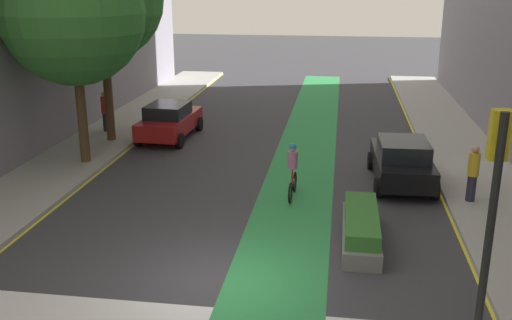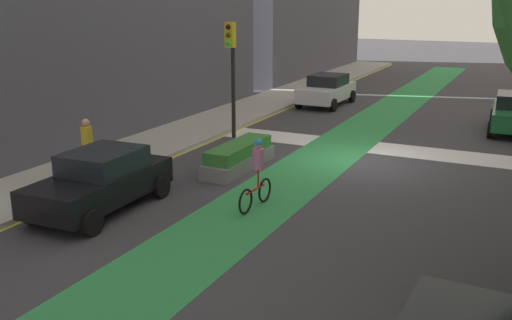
# 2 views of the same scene
# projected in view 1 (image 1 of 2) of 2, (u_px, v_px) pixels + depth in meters

# --- Properties ---
(ground_plane) EXTENTS (120.00, 120.00, 0.00)m
(ground_plane) POSITION_uv_depth(u_px,v_px,m) (220.00, 282.00, 13.66)
(ground_plane) COLOR #38383D
(bike_lane_paint) EXTENTS (2.40, 60.00, 0.01)m
(bike_lane_paint) POSITION_uv_depth(u_px,v_px,m) (275.00, 286.00, 13.48)
(bike_lane_paint) COLOR #2D8C47
(bike_lane_paint) RESTS_ON ground_plane
(curb_stripe_right) EXTENTS (0.16, 60.00, 0.01)m
(curb_stripe_right) POSITION_uv_depth(u_px,v_px,m) (489.00, 302.00, 12.83)
(curb_stripe_right) COLOR yellow
(curb_stripe_right) RESTS_ON ground_plane
(traffic_signal_near_right) EXTENTS (0.35, 0.52, 4.50)m
(traffic_signal_near_right) POSITION_uv_depth(u_px,v_px,m) (495.00, 181.00, 10.97)
(traffic_signal_near_right) COLOR black
(traffic_signal_near_right) RESTS_ON ground_plane
(car_black_right_far) EXTENTS (2.14, 4.26, 1.57)m
(car_black_right_far) POSITION_uv_depth(u_px,v_px,m) (402.00, 161.00, 19.95)
(car_black_right_far) COLOR black
(car_black_right_far) RESTS_ON ground_plane
(car_red_left_far) EXTENTS (2.16, 4.27, 1.57)m
(car_red_left_far) POSITION_uv_depth(u_px,v_px,m) (169.00, 120.00, 25.58)
(car_red_left_far) COLOR #A51919
(car_red_left_far) RESTS_ON ground_plane
(cyclist_in_lane) EXTENTS (0.32, 1.73, 1.86)m
(cyclist_in_lane) POSITION_uv_depth(u_px,v_px,m) (293.00, 169.00, 18.55)
(cyclist_in_lane) COLOR black
(cyclist_in_lane) RESTS_ON ground_plane
(pedestrian_sidewalk_right_a) EXTENTS (0.34, 0.34, 1.79)m
(pedestrian_sidewalk_right_a) POSITION_uv_depth(u_px,v_px,m) (473.00, 173.00, 17.95)
(pedestrian_sidewalk_right_a) COLOR #262638
(pedestrian_sidewalk_right_a) RESTS_ON sidewalk_right
(pedestrian_sidewalk_left_a) EXTENTS (0.34, 0.34, 1.81)m
(pedestrian_sidewalk_left_a) POSITION_uv_depth(u_px,v_px,m) (105.00, 111.00, 26.16)
(pedestrian_sidewalk_left_a) COLOR #262638
(pedestrian_sidewalk_left_a) RESTS_ON sidewalk_left
(street_tree_near) EXTENTS (5.09, 5.09, 7.99)m
(street_tree_near) POSITION_uv_depth(u_px,v_px,m) (73.00, 13.00, 20.52)
(street_tree_near) COLOR brown
(street_tree_near) RESTS_ON sidewalk_left
(median_planter) EXTENTS (0.97, 3.48, 0.85)m
(median_planter) POSITION_uv_depth(u_px,v_px,m) (361.00, 228.00, 15.61)
(median_planter) COLOR slate
(median_planter) RESTS_ON ground_plane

